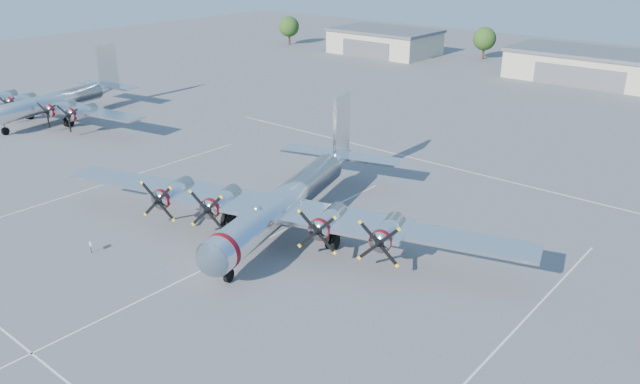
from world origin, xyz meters
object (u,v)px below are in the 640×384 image
Objects in this scene: hangar_center at (592,66)px; tree_far_west at (289,27)px; hangar_west at (384,41)px; tree_west at (485,39)px; main_bomber_b29 at (288,229)px; bomber_west at (58,120)px; info_placard at (90,245)px.

tree_far_west reaches higher than hangar_center.
hangar_west is 21.61m from tree_west.
main_bomber_b29 is (45.11, -80.53, -2.71)m from hangar_west.
tree_west is 86.83m from bomber_west.
tree_far_west is 0.19× the size of bomber_west.
hangar_center is at bearing 3.24° from tree_far_west.
tree_west is at bearing 89.64° from main_bomber_b29.
tree_west is at bearing 63.10° from bomber_west.
hangar_west is 0.53× the size of main_bomber_b29.
info_placard is at bearing -56.04° from tree_far_west.
hangar_center is 29.50× the size of info_placard.
hangar_west is 3.40× the size of tree_far_west.
tree_west is 6.85× the size of info_placard.
info_placard is (-9.32, -13.70, 0.68)m from main_bomber_b29.
info_placard is (-9.21, -94.24, -2.03)m from hangar_center.
tree_far_west is (-25.00, -3.96, 1.51)m from hangar_west.
info_placard is at bearing -140.41° from main_bomber_b29.
tree_west is at bearing 14.93° from tree_far_west.
tree_far_west is 108.89m from info_placard.
hangar_west is 45.00m from hangar_center.
tree_far_west is 74.40m from bomber_west.
main_bomber_b29 is (70.11, -76.57, -4.22)m from tree_far_west.
tree_west reaches higher than main_bomber_b29.
tree_far_west is at bearing 116.29° from main_bomber_b29.
bomber_west is (20.84, -71.30, -4.22)m from tree_far_west.
hangar_center is 4.31× the size of tree_west.
hangar_west is at bearing -158.11° from tree_west.
tree_west is (45.00, 12.00, 0.00)m from tree_far_west.
tree_west is 103.55m from info_placard.
hangar_center reaches higher than main_bomber_b29.
tree_west reaches higher than hangar_west.
tree_far_west is at bearing 139.97° from info_placard.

